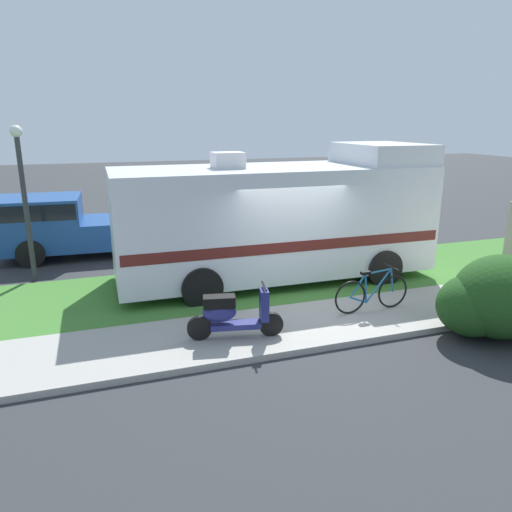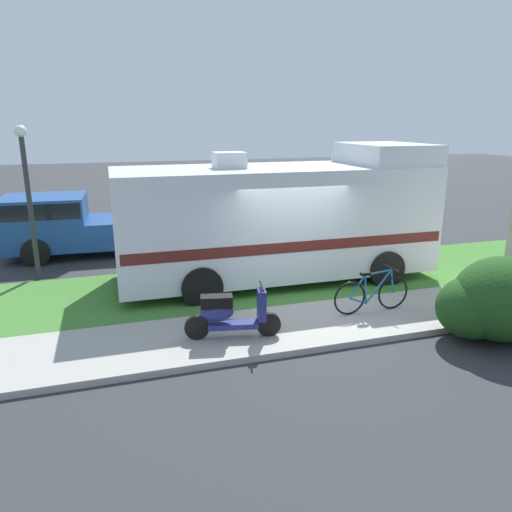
{
  "view_description": "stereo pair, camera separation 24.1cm",
  "coord_description": "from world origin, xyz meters",
  "px_view_note": "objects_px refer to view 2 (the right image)",
  "views": [
    {
      "loc": [
        -4.08,
        -9.03,
        3.87
      ],
      "look_at": [
        -0.91,
        0.3,
        1.1
      ],
      "focal_mm": 33.86,
      "sensor_mm": 36.0,
      "label": 1
    },
    {
      "loc": [
        -3.85,
        -9.1,
        3.87
      ],
      "look_at": [
        -0.91,
        0.3,
        1.1
      ],
      "focal_mm": 33.86,
      "sensor_mm": 36.0,
      "label": 2
    }
  ],
  "objects_px": {
    "scooter": "(229,314)",
    "bottle_green": "(511,282)",
    "street_lamp_post": "(28,187)",
    "bicycle": "(372,294)",
    "pickup_truck_near": "(77,223)",
    "motorhome_rv": "(280,218)"
  },
  "relations": [
    {
      "from": "scooter",
      "to": "bottle_green",
      "type": "bearing_deg",
      "value": 5.64
    },
    {
      "from": "scooter",
      "to": "pickup_truck_near",
      "type": "bearing_deg",
      "value": 111.26
    },
    {
      "from": "scooter",
      "to": "bottle_green",
      "type": "distance_m",
      "value": 7.01
    },
    {
      "from": "bicycle",
      "to": "bottle_green",
      "type": "relative_size",
      "value": 6.29
    },
    {
      "from": "bicycle",
      "to": "pickup_truck_near",
      "type": "height_order",
      "value": "pickup_truck_near"
    },
    {
      "from": "motorhome_rv",
      "to": "bottle_green",
      "type": "bearing_deg",
      "value": -26.74
    },
    {
      "from": "bottle_green",
      "to": "street_lamp_post",
      "type": "relative_size",
      "value": 0.07
    },
    {
      "from": "motorhome_rv",
      "to": "pickup_truck_near",
      "type": "height_order",
      "value": "motorhome_rv"
    },
    {
      "from": "motorhome_rv",
      "to": "bottle_green",
      "type": "relative_size",
      "value": 28.34
    },
    {
      "from": "scooter",
      "to": "bottle_green",
      "type": "relative_size",
      "value": 6.33
    },
    {
      "from": "motorhome_rv",
      "to": "pickup_truck_near",
      "type": "bearing_deg",
      "value": 140.32
    },
    {
      "from": "motorhome_rv",
      "to": "bicycle",
      "type": "relative_size",
      "value": 4.51
    },
    {
      "from": "pickup_truck_near",
      "to": "bottle_green",
      "type": "relative_size",
      "value": 19.21
    },
    {
      "from": "bottle_green",
      "to": "street_lamp_post",
      "type": "distance_m",
      "value": 11.69
    },
    {
      "from": "street_lamp_post",
      "to": "pickup_truck_near",
      "type": "bearing_deg",
      "value": 68.26
    },
    {
      "from": "scooter",
      "to": "motorhome_rv",
      "type": "bearing_deg",
      "value": 56.14
    },
    {
      "from": "pickup_truck_near",
      "to": "street_lamp_post",
      "type": "height_order",
      "value": "street_lamp_post"
    },
    {
      "from": "scooter",
      "to": "bicycle",
      "type": "relative_size",
      "value": 1.01
    },
    {
      "from": "motorhome_rv",
      "to": "scooter",
      "type": "xyz_separation_m",
      "value": [
        -2.11,
        -3.14,
        -1.0
      ]
    },
    {
      "from": "scooter",
      "to": "bicycle",
      "type": "height_order",
      "value": "scooter"
    },
    {
      "from": "bicycle",
      "to": "pickup_truck_near",
      "type": "xyz_separation_m",
      "value": [
        -5.86,
        6.89,
        0.44
      ]
    },
    {
      "from": "street_lamp_post",
      "to": "scooter",
      "type": "bearing_deg",
      "value": -53.42
    }
  ]
}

